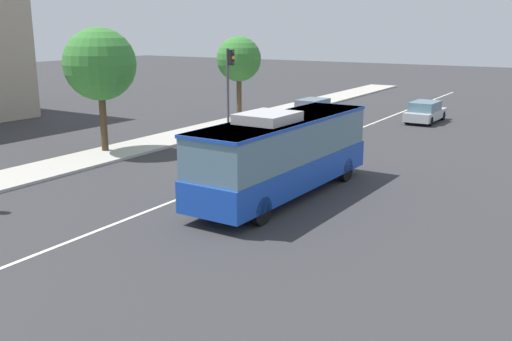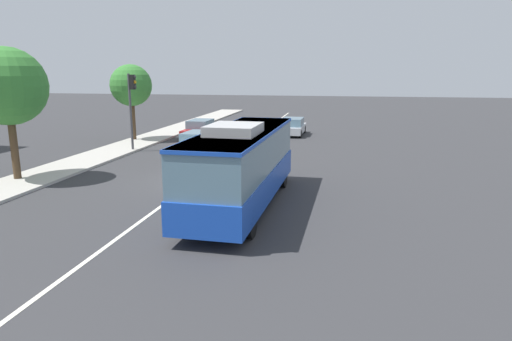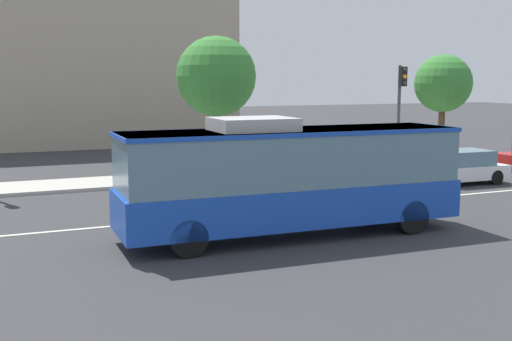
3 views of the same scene
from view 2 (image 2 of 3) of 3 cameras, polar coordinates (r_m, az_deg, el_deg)
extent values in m
plane|color=#333335|center=(22.47, -7.74, -1.40)|extent=(160.00, 160.00, 0.00)
cube|color=#B2ADA3|center=(26.16, -24.77, -0.31)|extent=(80.00, 2.99, 0.14)
cube|color=silver|center=(22.46, -7.74, -1.38)|extent=(76.00, 0.16, 0.01)
cube|color=#1947B7|center=(18.03, -1.74, -1.56)|extent=(10.06, 2.75, 1.10)
cube|color=slate|center=(17.75, -1.77, 2.63)|extent=(9.86, 2.67, 1.58)
cube|color=#1947B7|center=(17.64, -1.78, 4.96)|extent=(9.96, 2.72, 0.12)
cube|color=#B2B2B2|center=(16.46, -2.82, 5.25)|extent=(2.24, 1.85, 0.36)
cylinder|color=black|center=(21.61, -2.35, -0.49)|extent=(1.01, 0.32, 1.00)
cylinder|color=black|center=(21.17, 3.42, -0.77)|extent=(1.01, 0.32, 1.00)
cylinder|color=black|center=(15.38, -8.86, -6.06)|extent=(1.01, 0.32, 1.00)
cylinder|color=black|center=(14.75, -0.81, -6.72)|extent=(1.01, 0.32, 1.00)
cube|color=#B7BABF|center=(38.71, 4.73, 5.30)|extent=(4.54, 1.89, 0.60)
cube|color=slate|center=(38.39, 4.69, 6.18)|extent=(2.55, 1.71, 0.64)
cylinder|color=black|center=(40.32, 3.87, 5.31)|extent=(0.64, 0.23, 0.64)
cylinder|color=black|center=(40.12, 6.14, 5.24)|extent=(0.64, 0.23, 0.64)
cylinder|color=black|center=(37.38, 3.20, 4.75)|extent=(0.64, 0.23, 0.64)
cylinder|color=black|center=(37.17, 5.64, 4.67)|extent=(0.64, 0.23, 0.64)
cube|color=white|center=(29.65, -7.51, 3.03)|extent=(4.56, 1.95, 0.60)
cube|color=slate|center=(29.79, -7.38, 4.28)|extent=(2.57, 1.74, 0.64)
cylinder|color=black|center=(28.03, -7.02, 2.07)|extent=(0.65, 0.24, 0.64)
cylinder|color=black|center=(28.61, -10.04, 2.18)|extent=(0.65, 0.24, 0.64)
cylinder|color=black|center=(30.82, -5.13, 3.06)|extent=(0.65, 0.24, 0.64)
cylinder|color=black|center=(31.35, -7.92, 3.15)|extent=(0.65, 0.24, 0.64)
cube|color=#B21919|center=(37.01, -7.19, 4.92)|extent=(4.51, 1.83, 0.60)
cube|color=slate|center=(37.17, -7.09, 5.91)|extent=(2.53, 1.67, 0.64)
cylinder|color=black|center=(35.38, -6.72, 4.25)|extent=(0.64, 0.22, 0.64)
cylinder|color=black|center=(35.90, -9.16, 4.29)|extent=(0.64, 0.22, 0.64)
cylinder|color=black|center=(38.21, -5.33, 4.89)|extent=(0.64, 0.22, 0.64)
cylinder|color=black|center=(38.70, -7.60, 4.93)|extent=(0.64, 0.22, 0.64)
cylinder|color=#47474C|center=(31.48, -15.63, 7.04)|extent=(0.16, 0.16, 5.20)
cube|color=black|center=(31.23, -15.40, 10.78)|extent=(0.34, 0.30, 0.96)
sphere|color=#2D2D2D|center=(31.15, -15.19, 11.38)|extent=(0.22, 0.22, 0.22)
sphere|color=#F9A514|center=(31.16, -15.16, 10.79)|extent=(0.22, 0.22, 0.22)
sphere|color=#2D2D2D|center=(31.17, -15.12, 10.21)|extent=(0.22, 0.22, 0.22)
cylinder|color=#4C3823|center=(25.03, -28.34, 2.44)|extent=(0.36, 0.36, 3.26)
sphere|color=#387F33|center=(24.76, -29.07, 9.34)|extent=(3.72, 3.72, 3.72)
cylinder|color=#4C3823|center=(36.34, -15.34, 6.07)|extent=(0.36, 0.36, 3.11)
sphere|color=#387F33|center=(36.16, -15.59, 10.39)|extent=(3.16, 3.16, 3.16)
camera|label=1|loc=(7.13, 120.07, 3.21)|focal=40.32mm
camera|label=3|loc=(15.24, 64.63, 2.17)|focal=44.52mm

